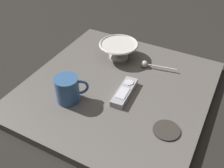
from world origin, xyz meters
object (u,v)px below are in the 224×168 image
Objects in this scene: tv_remote_near at (125,92)px; drink_coaster at (166,130)px; teaspoon at (147,65)px; cereal_bowl at (119,49)px; coffee_mug at (68,89)px.

tv_remote_near reaches higher than drink_coaster.
drink_coaster is at bearing -147.85° from teaspoon.
cereal_bowl is 1.65× the size of coffee_mug.
cereal_bowl is 0.43m from drink_coaster.
cereal_bowl is at bearing -5.64° from coffee_mug.
cereal_bowl is 1.16× the size of teaspoon.
teaspoon reaches higher than drink_coaster.
teaspoon is at bearing -95.51° from cereal_bowl.
coffee_mug reaches higher than tv_remote_near.
coffee_mug is 0.34m from drink_coaster.
coffee_mug is 0.20m from tv_remote_near.
cereal_bowl is at bearing 46.63° from drink_coaster.
teaspoon is (0.30, -0.17, -0.03)m from coffee_mug.
coffee_mug is 0.35m from teaspoon.
cereal_bowl is 1.95× the size of drink_coaster.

